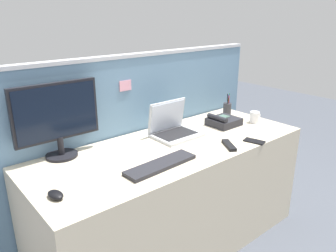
# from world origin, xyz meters

# --- Properties ---
(ground_plane) EXTENTS (10.00, 10.00, 0.00)m
(ground_plane) POSITION_xyz_m (0.00, 0.00, 0.00)
(ground_plane) COLOR #4C515B
(desk) EXTENTS (1.87, 0.73, 0.76)m
(desk) POSITION_xyz_m (0.00, 0.00, 0.38)
(desk) COLOR beige
(desk) RESTS_ON ground_plane
(cubicle_divider) EXTENTS (2.22, 0.08, 1.31)m
(cubicle_divider) POSITION_xyz_m (-0.00, 0.40, 0.66)
(cubicle_divider) COLOR #6084A3
(cubicle_divider) RESTS_ON ground_plane
(desktop_monitor) EXTENTS (0.50, 0.19, 0.45)m
(desktop_monitor) POSITION_xyz_m (-0.62, 0.31, 1.01)
(desktop_monitor) COLOR black
(desktop_monitor) RESTS_ON desk
(laptop) EXTENTS (0.31, 0.25, 0.24)m
(laptop) POSITION_xyz_m (0.12, 0.14, 0.82)
(laptop) COLOR silver
(laptop) RESTS_ON desk
(desk_phone) EXTENTS (0.22, 0.20, 0.09)m
(desk_phone) POSITION_xyz_m (0.55, 0.06, 0.79)
(desk_phone) COLOR #232328
(desk_phone) RESTS_ON desk
(keyboard_main) EXTENTS (0.45, 0.14, 0.02)m
(keyboard_main) POSITION_xyz_m (-0.25, -0.19, 0.77)
(keyboard_main) COLOR #232328
(keyboard_main) RESTS_ON desk
(computer_mouse_right_hand) EXTENTS (0.07, 0.11, 0.03)m
(computer_mouse_right_hand) POSITION_xyz_m (-0.83, -0.13, 0.78)
(computer_mouse_right_hand) COLOR black
(computer_mouse_right_hand) RESTS_ON desk
(pen_cup) EXTENTS (0.07, 0.07, 0.18)m
(pen_cup) POSITION_xyz_m (0.80, 0.22, 0.81)
(pen_cup) COLOR #333338
(pen_cup) RESTS_ON desk
(cell_phone_black_slab) EXTENTS (0.10, 0.15, 0.01)m
(cell_phone_black_slab) POSITION_xyz_m (0.45, -0.30, 0.76)
(cell_phone_black_slab) COLOR black
(cell_phone_black_slab) RESTS_ON desk
(tv_remote) EXTENTS (0.12, 0.17, 0.02)m
(tv_remote) POSITION_xyz_m (0.26, -0.25, 0.77)
(tv_remote) COLOR black
(tv_remote) RESTS_ON desk
(coffee_mug) EXTENTS (0.11, 0.07, 0.09)m
(coffee_mug) POSITION_xyz_m (0.79, -0.06, 0.80)
(coffee_mug) COLOR white
(coffee_mug) RESTS_ON desk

